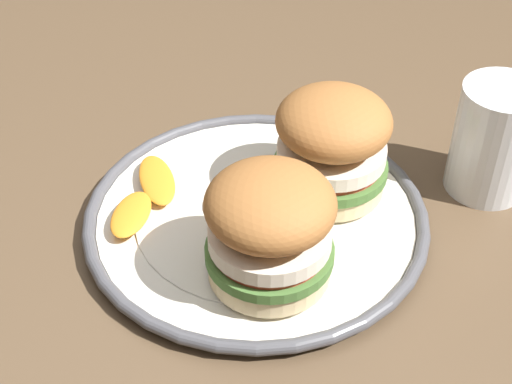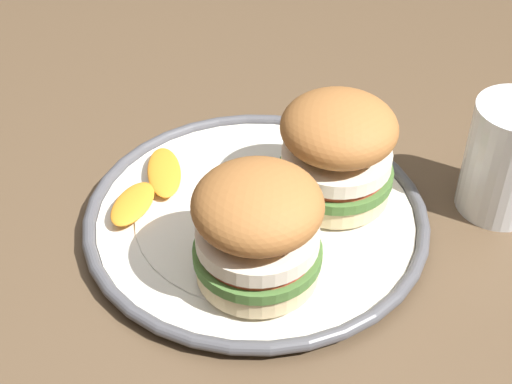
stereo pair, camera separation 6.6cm
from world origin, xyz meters
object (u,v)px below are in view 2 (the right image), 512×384
(dinner_plate, at_px, (256,218))
(sandwich_half_right, at_px, (258,227))
(drinking_glass, at_px, (506,166))
(dining_table, at_px, (214,284))
(sandwich_half_left, at_px, (337,149))

(dinner_plate, relative_size, sandwich_half_right, 2.50)
(sandwich_half_right, height_order, drinking_glass, sandwich_half_right)
(dinner_plate, relative_size, drinking_glass, 2.84)
(sandwich_half_right, bearing_deg, dinner_plate, 30.77)
(dining_table, distance_m, sandwich_half_right, 0.19)
(sandwich_half_left, height_order, sandwich_half_right, same)
(dining_table, relative_size, drinking_glass, 12.01)
(dining_table, bearing_deg, drinking_glass, -56.65)
(sandwich_half_right, xyz_separation_m, drinking_glass, (0.20, -0.14, -0.02))
(sandwich_half_right, bearing_deg, sandwich_half_left, -5.05)
(dinner_plate, bearing_deg, dining_table, 104.01)
(dining_table, relative_size, dinner_plate, 4.23)
(sandwich_half_left, bearing_deg, drinking_glass, -58.89)
(dinner_plate, height_order, sandwich_half_left, sandwich_half_left)
(sandwich_half_left, xyz_separation_m, sandwich_half_right, (-0.12, 0.01, 0.00))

